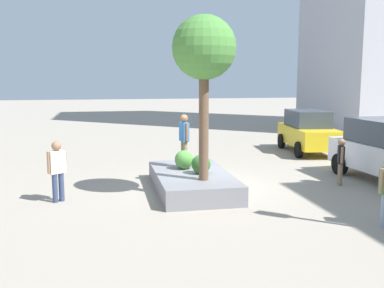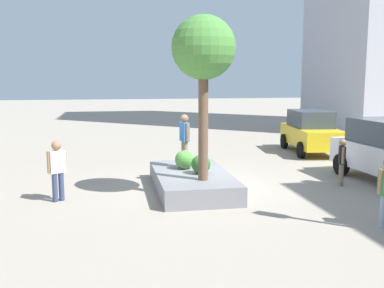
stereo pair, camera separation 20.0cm
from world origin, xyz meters
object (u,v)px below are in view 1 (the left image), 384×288
object	(u,v)px
plaza_tree	(204,51)
pedestrian_crossing	(57,167)
skateboard	(184,165)
skateboarder	(184,136)
taxi_cab	(308,131)
planter_ledge	(192,181)
passerby_with_bag	(341,158)

from	to	relation	value
plaza_tree	pedestrian_crossing	world-z (taller)	plaza_tree
skateboard	skateboarder	distance (m)	0.98
skateboard	taxi_cab	xyz separation A→B (m)	(-5.08, 6.87, 0.38)
planter_ledge	pedestrian_crossing	distance (m)	4.09
plaza_tree	pedestrian_crossing	size ratio (longest dim) A/B	2.67
skateboard	passerby_with_bag	distance (m)	5.14
planter_ledge	plaza_tree	bearing A→B (deg)	7.24
skateboard	pedestrian_crossing	bearing A→B (deg)	-69.83
pedestrian_crossing	plaza_tree	bearing A→B (deg)	83.04
skateboarder	pedestrian_crossing	size ratio (longest dim) A/B	0.96
plaza_tree	skateboard	size ratio (longest dim) A/B	5.69
taxi_cab	pedestrian_crossing	bearing A→B (deg)	-58.85
taxi_cab	skateboarder	bearing A→B (deg)	-53.53
plaza_tree	passerby_with_bag	distance (m)	5.89
pedestrian_crossing	passerby_with_bag	world-z (taller)	pedestrian_crossing
taxi_cab	passerby_with_bag	world-z (taller)	taxi_cab
planter_ledge	skateboarder	xyz separation A→B (m)	(-0.89, -0.09, 1.32)
plaza_tree	skateboarder	size ratio (longest dim) A/B	2.79
skateboarder	passerby_with_bag	distance (m)	5.19
taxi_cab	passerby_with_bag	distance (m)	6.53
planter_ledge	plaza_tree	size ratio (longest dim) A/B	0.93
skateboarder	pedestrian_crossing	world-z (taller)	skateboarder
plaza_tree	taxi_cab	xyz separation A→B (m)	(-7.02, 6.66, -3.25)
planter_ledge	pedestrian_crossing	bearing A→B (deg)	-82.26
planter_ledge	plaza_tree	world-z (taller)	plaza_tree
skateboard	planter_ledge	bearing A→B (deg)	5.50
skateboard	passerby_with_bag	size ratio (longest dim) A/B	0.53
skateboard	skateboarder	xyz separation A→B (m)	(0.00, 0.00, 0.98)
taxi_cab	pedestrian_crossing	world-z (taller)	taxi_cab
skateboarder	taxi_cab	size ratio (longest dim) A/B	0.38
planter_ledge	passerby_with_bag	bearing A→B (deg)	86.67
plaza_tree	pedestrian_crossing	xyz separation A→B (m)	(-0.50, -4.12, -3.24)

